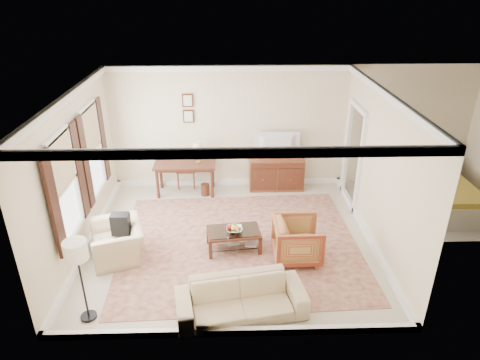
{
  "coord_description": "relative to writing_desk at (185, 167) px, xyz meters",
  "views": [
    {
      "loc": [
        -0.02,
        -7.05,
        4.69
      ],
      "look_at": [
        0.2,
        0.3,
        1.15
      ],
      "focal_mm": 32.0,
      "sensor_mm": 36.0,
      "label": 1
    }
  ],
  "objects": [
    {
      "name": "writing_desk",
      "position": [
        0.0,
        0.0,
        0.0
      ],
      "size": [
        1.41,
        0.7,
        0.77
      ],
      "color": "#4C2315",
      "rests_on": "room_shell"
    },
    {
      "name": "window_rear",
      "position": [
        -1.68,
        -1.15,
        0.89
      ],
      "size": [
        0.12,
        1.56,
        1.8
      ],
      "primitive_type": null,
      "color": "#CCB284",
      "rests_on": "room_shell"
    },
    {
      "name": "desk_lamp",
      "position": [
        0.31,
        0.0,
        0.36
      ],
      "size": [
        0.32,
        0.32,
        0.5
      ],
      "primitive_type": null,
      "color": "silver",
      "rests_on": "writing_desk"
    },
    {
      "name": "tv",
      "position": [
        2.15,
        0.15,
        0.64
      ],
      "size": [
        1.01,
        0.58,
        0.13
      ],
      "primitive_type": "imported",
      "rotation": [
        0.0,
        0.0,
        3.14
      ],
      "color": "black",
      "rests_on": "sideboard"
    },
    {
      "name": "annex_bedroom",
      "position": [
        5.51,
        -0.9,
        -0.32
      ],
      "size": [
        3.0,
        2.7,
        2.9
      ],
      "color": "beige",
      "rests_on": "ground"
    },
    {
      "name": "framed_prints",
      "position": [
        0.1,
        0.42,
        1.28
      ],
      "size": [
        0.25,
        0.04,
        0.68
      ],
      "primitive_type": null,
      "color": "#4C2315",
      "rests_on": "room_shell"
    },
    {
      "name": "window_front",
      "position": [
        -1.68,
        -2.75,
        0.89
      ],
      "size": [
        0.12,
        1.56,
        1.8
      ],
      "primitive_type": null,
      "color": "#CCB284",
      "rests_on": "room_shell"
    },
    {
      "name": "striped_armchair",
      "position": [
        2.23,
        -2.69,
        -0.23
      ],
      "size": [
        0.78,
        0.84,
        0.85
      ],
      "primitive_type": "imported",
      "rotation": [
        0.0,
        0.0,
        1.58
      ],
      "color": "maroon",
      "rests_on": "room_shell"
    },
    {
      "name": "fruit_bowl",
      "position": [
        1.1,
        -2.41,
        -0.19
      ],
      "size": [
        0.42,
        0.42,
        0.1
      ],
      "primitive_type": "imported",
      "color": "silver",
      "rests_on": "coffee_table"
    },
    {
      "name": "coffee_table",
      "position": [
        1.08,
        -2.36,
        -0.35
      ],
      "size": [
        1.04,
        0.68,
        0.41
      ],
      "rotation": [
        0.0,
        0.0,
        0.12
      ],
      "color": "#4C2315",
      "rests_on": "room_shell"
    },
    {
      "name": "sofa",
      "position": [
        1.17,
        -4.08,
        -0.28
      ],
      "size": [
        2.01,
        0.9,
        0.76
      ],
      "primitive_type": "imported",
      "rotation": [
        0.0,
        0.0,
        0.17
      ],
      "color": "tan",
      "rests_on": "room_shell"
    },
    {
      "name": "book_a",
      "position": [
        0.97,
        -2.34,
        -0.49
      ],
      "size": [
        0.28,
        0.05,
        0.38
      ],
      "primitive_type": "imported",
      "rotation": [
        0.0,
        0.0,
        0.05
      ],
      "color": "brown",
      "rests_on": "coffee_table"
    },
    {
      "name": "book_b",
      "position": [
        1.31,
        -2.38,
        -0.5
      ],
      "size": [
        0.28,
        0.07,
        0.38
      ],
      "primitive_type": "imported",
      "rotation": [
        0.0,
        0.0,
        -0.17
      ],
      "color": "brown",
      "rests_on": "coffee_table"
    },
    {
      "name": "rug",
      "position": [
        1.2,
        -2.21,
        -0.65
      ],
      "size": [
        4.64,
        4.03,
        0.01
      ],
      "primitive_type": "cube",
      "rotation": [
        0.0,
        0.0,
        0.04
      ],
      "color": "maroon",
      "rests_on": "room_shell"
    },
    {
      "name": "club_armchair",
      "position": [
        -1.02,
        -2.55,
        -0.22
      ],
      "size": [
        0.93,
        1.15,
        0.88
      ],
      "primitive_type": "imported",
      "rotation": [
        0.0,
        0.0,
        -1.26
      ],
      "color": "tan",
      "rests_on": "room_shell"
    },
    {
      "name": "backpack",
      "position": [
        -0.96,
        -2.44,
        0.02
      ],
      "size": [
        0.36,
        0.39,
        0.4
      ],
      "primitive_type": "cube",
      "rotation": [
        0.0,
        0.0,
        -1.0
      ],
      "color": "black",
      "rests_on": "club_armchair"
    },
    {
      "name": "floor_lamp",
      "position": [
        -1.14,
        -4.1,
        0.47
      ],
      "size": [
        0.34,
        0.34,
        1.37
      ],
      "color": "black",
      "rests_on": "room_shell"
    },
    {
      "name": "desk_chair",
      "position": [
        -0.02,
        0.35,
        -0.13
      ],
      "size": [
        0.46,
        0.46,
        1.05
      ],
      "primitive_type": null,
      "rotation": [
        0.0,
        0.0,
        0.02
      ],
      "color": "brown",
      "rests_on": "room_shell"
    },
    {
      "name": "sideboard",
      "position": [
        2.15,
        0.17,
        -0.26
      ],
      "size": [
        1.29,
        0.5,
        0.79
      ],
      "primitive_type": "cube",
      "color": "brown",
      "rests_on": "room_shell"
    },
    {
      "name": "room_shell",
      "position": [
        1.02,
        -2.05,
        1.81
      ],
      "size": [
        5.51,
        5.01,
        2.91
      ],
      "color": "beige",
      "rests_on": "ground"
    },
    {
      "name": "doorway",
      "position": [
        3.73,
        -0.55,
        0.42
      ],
      "size": [
        0.1,
        1.12,
        2.25
      ],
      "primitive_type": null,
      "color": "white",
      "rests_on": "room_shell"
    }
  ]
}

